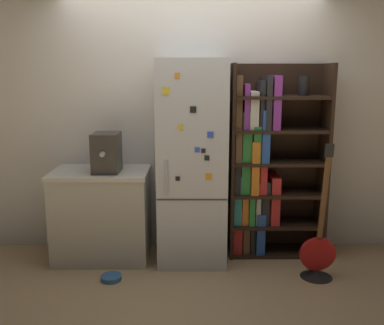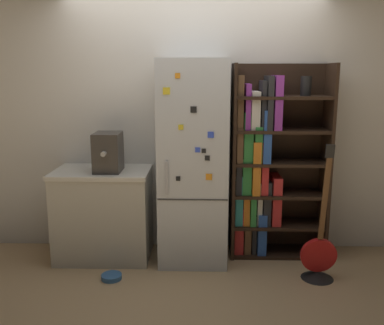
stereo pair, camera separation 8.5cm
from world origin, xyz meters
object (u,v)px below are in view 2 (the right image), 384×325
object	(u,v)px
guitar	(318,260)
pet_bowl	(112,276)
bookshelf	(265,166)
espresso_machine	(108,152)
refrigerator	(193,163)

from	to	relation	value
guitar	pet_bowl	distance (m)	1.83
bookshelf	guitar	world-z (taller)	bookshelf
espresso_machine	pet_bowl	world-z (taller)	espresso_machine
refrigerator	espresso_machine	bearing A→B (deg)	-176.90
bookshelf	guitar	bearing A→B (deg)	-54.39
guitar	pet_bowl	world-z (taller)	guitar
refrigerator	guitar	world-z (taller)	refrigerator
pet_bowl	bookshelf	bearing A→B (deg)	23.73
pet_bowl	refrigerator	bearing A→B (deg)	33.71
bookshelf	espresso_machine	size ratio (longest dim) A/B	5.12
bookshelf	espresso_machine	world-z (taller)	bookshelf
refrigerator	guitar	xyz separation A→B (m)	(1.11, -0.42, -0.78)
bookshelf	espresso_machine	xyz separation A→B (m)	(-1.49, -0.19, 0.17)
refrigerator	espresso_machine	distance (m)	0.80
bookshelf	espresso_machine	distance (m)	1.52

